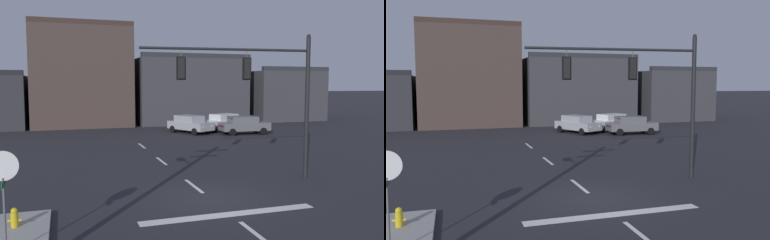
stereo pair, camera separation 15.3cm
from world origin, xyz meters
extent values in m
plane|color=#232328|center=(0.00, 0.00, 0.00)|extent=(400.00, 400.00, 0.00)
cube|color=silver|center=(0.00, -2.00, 0.00)|extent=(6.40, 0.50, 0.01)
cube|color=silver|center=(0.00, -4.00, 0.00)|extent=(0.16, 2.40, 0.01)
cube|color=silver|center=(0.00, 2.00, 0.00)|extent=(0.16, 2.40, 0.01)
cube|color=silver|center=(0.00, 8.00, 0.00)|extent=(0.16, 2.40, 0.01)
cube|color=silver|center=(0.00, 14.00, 0.00)|extent=(0.16, 2.40, 0.01)
cylinder|color=black|center=(5.59, 1.87, 3.33)|extent=(0.20, 0.20, 6.66)
cylinder|color=black|center=(1.68, 2.28, 6.02)|extent=(7.85, 0.94, 0.12)
sphere|color=black|center=(5.59, 1.87, 6.71)|extent=(0.18, 0.18, 0.18)
cylinder|color=#56565B|center=(2.58, 2.19, 5.79)|extent=(0.03, 0.03, 0.35)
cube|color=black|center=(2.58, 2.19, 5.16)|extent=(0.32, 0.27, 0.90)
sphere|color=red|center=(2.59, 2.31, 5.45)|extent=(0.20, 0.20, 0.20)
sphere|color=#2D2314|center=(2.59, 2.31, 5.16)|extent=(0.20, 0.20, 0.20)
sphere|color=black|center=(2.59, 2.31, 4.88)|extent=(0.20, 0.20, 0.20)
cube|color=black|center=(2.58, 2.17, 5.16)|extent=(0.42, 0.07, 1.02)
cylinder|color=#56565B|center=(-0.43, 2.50, 5.79)|extent=(0.03, 0.03, 0.35)
cube|color=black|center=(-0.43, 2.50, 5.16)|extent=(0.32, 0.27, 0.90)
sphere|color=red|center=(-0.42, 2.63, 5.45)|extent=(0.20, 0.20, 0.20)
sphere|color=#2D2314|center=(-0.42, 2.63, 5.16)|extent=(0.20, 0.20, 0.20)
sphere|color=black|center=(-0.42, 2.63, 4.88)|extent=(0.20, 0.20, 0.20)
cube|color=black|center=(-0.43, 2.48, 5.16)|extent=(0.42, 0.07, 1.02)
cylinder|color=#56565B|center=(-6.86, -3.57, 1.07)|extent=(0.06, 0.06, 2.15)
cylinder|color=white|center=(-6.86, -3.57, 2.45)|extent=(0.76, 0.03, 0.76)
cylinder|color=#B21414|center=(-6.86, -3.56, 2.45)|extent=(0.68, 0.03, 0.68)
cube|color=#19592D|center=(-6.86, -3.57, 2.00)|extent=(0.02, 0.64, 0.16)
cube|color=slate|center=(10.03, 17.84, 0.70)|extent=(4.49, 2.03, 0.70)
cube|color=slate|center=(9.88, 17.85, 1.33)|extent=(2.55, 1.73, 0.56)
cube|color=#2D3842|center=(10.64, 17.81, 1.31)|extent=(0.33, 1.53, 0.47)
cube|color=#2D3842|center=(8.71, 17.91, 1.31)|extent=(0.30, 1.53, 0.46)
cylinder|color=black|center=(11.52, 18.61, 0.32)|extent=(0.65, 0.25, 0.64)
cylinder|color=black|center=(11.43, 16.92, 0.32)|extent=(0.65, 0.25, 0.64)
cylinder|color=black|center=(8.62, 18.77, 0.32)|extent=(0.65, 0.25, 0.64)
cylinder|color=black|center=(8.53, 17.07, 0.32)|extent=(0.65, 0.25, 0.64)
sphere|color=silver|center=(12.23, 18.30, 0.75)|extent=(0.16, 0.16, 0.16)
sphere|color=silver|center=(12.17, 17.15, 0.75)|extent=(0.16, 0.16, 0.16)
cube|color=maroon|center=(7.85, 17.96, 0.78)|extent=(0.11, 1.37, 0.12)
cube|color=silver|center=(9.19, 20.85, 0.70)|extent=(4.75, 3.36, 0.70)
cube|color=silver|center=(9.33, 20.91, 1.33)|extent=(2.89, 2.43, 0.56)
cube|color=#2D3842|center=(8.62, 20.61, 1.31)|extent=(0.81, 1.50, 0.47)
cube|color=#2D3842|center=(10.41, 21.36, 1.31)|extent=(0.79, 1.49, 0.46)
cylinder|color=black|center=(8.18, 19.50, 0.32)|extent=(0.68, 0.45, 0.64)
cylinder|color=black|center=(7.52, 21.07, 0.32)|extent=(0.68, 0.45, 0.64)
cylinder|color=black|center=(10.86, 20.62, 0.32)|extent=(0.68, 0.45, 0.64)
cylinder|color=black|center=(10.20, 22.19, 0.32)|extent=(0.68, 0.45, 0.64)
sphere|color=silver|center=(7.40, 19.48, 0.75)|extent=(0.16, 0.16, 0.16)
sphere|color=silver|center=(6.96, 20.54, 0.75)|extent=(0.16, 0.16, 0.16)
cube|color=maroon|center=(11.20, 21.69, 0.78)|extent=(0.56, 1.28, 0.12)
cube|color=#9EA0A5|center=(5.66, 20.06, 0.70)|extent=(3.55, 4.74, 0.70)
cube|color=#9EA0A5|center=(5.59, 20.20, 1.33)|extent=(2.52, 2.92, 0.56)
cube|color=#2D3842|center=(5.93, 19.51, 1.31)|extent=(1.47, 0.89, 0.47)
cube|color=#2D3842|center=(5.08, 21.25, 1.31)|extent=(1.46, 0.86, 0.46)
cylinder|color=black|center=(7.06, 19.13, 0.32)|extent=(0.48, 0.67, 0.64)
cylinder|color=black|center=(5.53, 18.38, 0.32)|extent=(0.48, 0.67, 0.64)
cylinder|color=black|center=(5.78, 21.74, 0.32)|extent=(0.48, 0.67, 0.64)
cylinder|color=black|center=(4.26, 20.99, 0.32)|extent=(0.48, 0.67, 0.64)
sphere|color=silver|center=(7.13, 18.36, 0.75)|extent=(0.16, 0.16, 0.16)
sphere|color=silver|center=(6.10, 17.85, 0.75)|extent=(0.16, 0.16, 0.16)
cube|color=maroon|center=(4.70, 22.02, 0.78)|extent=(1.25, 0.64, 0.12)
cylinder|color=gold|center=(-6.89, -1.46, 0.33)|extent=(0.22, 0.22, 0.55)
cylinder|color=gold|center=(-6.89, -1.46, 0.05)|extent=(0.30, 0.30, 0.10)
sphere|color=gold|center=(-6.89, -1.46, 0.65)|extent=(0.20, 0.20, 0.20)
cylinder|color=gold|center=(-7.04, -1.46, 0.35)|extent=(0.10, 0.08, 0.08)
cylinder|color=gold|center=(-6.74, -1.46, 0.35)|extent=(0.10, 0.08, 0.08)
cube|color=#473833|center=(-3.37, 32.71, 5.14)|extent=(10.13, 12.85, 10.29)
cube|color=#3A2B26|center=(-3.37, 26.59, 10.54)|extent=(10.13, 0.60, 0.50)
cube|color=#38383D|center=(8.59, 32.03, 3.63)|extent=(12.31, 11.48, 7.27)
cube|color=#2B2B30|center=(8.59, 26.59, 7.52)|extent=(12.31, 0.60, 0.50)
cube|color=#38383D|center=(20.84, 32.31, 3.00)|extent=(8.71, 12.03, 6.01)
cube|color=#2B2B30|center=(20.84, 26.59, 6.26)|extent=(8.71, 0.60, 0.50)
camera|label=1|loc=(-5.41, -14.26, 4.48)|focal=37.15mm
camera|label=2|loc=(-5.26, -14.30, 4.48)|focal=37.15mm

